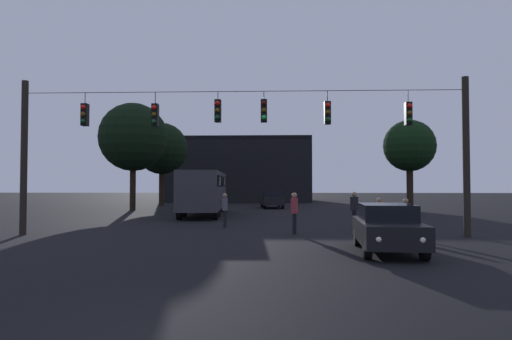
# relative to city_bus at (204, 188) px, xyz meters

# --- Properties ---
(ground_plane) EXTENTS (168.00, 168.00, 0.00)m
(ground_plane) POSITION_rel_city_bus_xyz_m (3.49, -0.55, -1.87)
(ground_plane) COLOR black
(ground_plane) RESTS_ON ground
(overhead_signal_span) EXTENTS (18.90, 0.44, 6.61)m
(overhead_signal_span) POSITION_rel_city_bus_xyz_m (3.50, -12.56, 2.15)
(overhead_signal_span) COLOR black
(overhead_signal_span) RESTS_ON ground
(city_bus) EXTENTS (3.13, 11.13, 3.00)m
(city_bus) POSITION_rel_city_bus_xyz_m (0.00, 0.00, 0.00)
(city_bus) COLOR #2D2D33
(city_bus) RESTS_ON ground
(car_near_right) EXTENTS (2.17, 4.45, 1.52)m
(car_near_right) POSITION_rel_city_bus_xyz_m (8.46, -16.85, -1.07)
(car_near_right) COLOR black
(car_near_right) RESTS_ON ground
(car_far_left) EXTENTS (2.27, 4.48, 1.52)m
(car_far_left) POSITION_rel_city_bus_xyz_m (4.73, 9.49, -1.07)
(car_far_left) COLOR black
(car_far_left) RESTS_ON ground
(pedestrian_crossing_left) EXTENTS (0.33, 0.41, 1.79)m
(pedestrian_crossing_left) POSITION_rel_city_bus_xyz_m (5.76, -11.77, -0.84)
(pedestrian_crossing_left) COLOR black
(pedestrian_crossing_left) RESTS_ON ground
(pedestrian_crossing_center) EXTENTS (0.28, 0.39, 1.58)m
(pedestrian_crossing_center) POSITION_rel_city_bus_xyz_m (9.41, -11.80, -0.98)
(pedestrian_crossing_center) COLOR black
(pedestrian_crossing_center) RESTS_ON ground
(pedestrian_crossing_right) EXTENTS (0.24, 0.36, 1.72)m
(pedestrian_crossing_right) POSITION_rel_city_bus_xyz_m (2.42, -8.90, -0.89)
(pedestrian_crossing_right) COLOR black
(pedestrian_crossing_right) RESTS_ON ground
(pedestrian_near_bus) EXTENTS (0.35, 0.42, 1.79)m
(pedestrian_near_bus) POSITION_rel_city_bus_xyz_m (8.77, -9.38, -0.84)
(pedestrian_near_bus) COLOR black
(pedestrian_near_bus) RESTS_ON ground
(pedestrian_trailing) EXTENTS (0.30, 0.40, 1.58)m
(pedestrian_trailing) POSITION_rel_city_bus_xyz_m (10.24, -12.79, -0.98)
(pedestrian_trailing) COLOR black
(pedestrian_trailing) RESTS_ON ground
(corner_building) EXTENTS (18.03, 12.83, 7.93)m
(corner_building) POSITION_rel_city_bus_xyz_m (0.38, 27.29, 2.10)
(corner_building) COLOR black
(corner_building) RESTS_ON ground
(tree_left_silhouette) EXTENTS (5.69, 5.69, 8.95)m
(tree_left_silhouette) POSITION_rel_city_bus_xyz_m (-6.84, 5.47, 4.22)
(tree_left_silhouette) COLOR black
(tree_left_silhouette) RESTS_ON ground
(tree_behind_building) EXTENTS (5.17, 5.17, 8.34)m
(tree_behind_building) POSITION_rel_city_bus_xyz_m (-6.34, 13.11, 3.86)
(tree_behind_building) COLOR black
(tree_behind_building) RESTS_ON ground
(tree_right_far) EXTENTS (3.69, 3.69, 6.78)m
(tree_right_far) POSITION_rel_city_bus_xyz_m (14.63, 1.12, 3.02)
(tree_right_far) COLOR black
(tree_right_far) RESTS_ON ground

